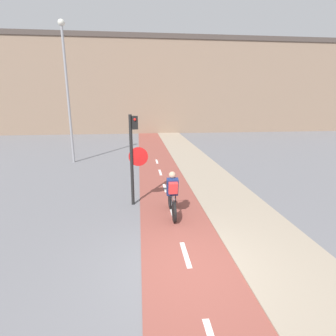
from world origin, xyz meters
TOP-DOWN VIEW (x-y plane):
  - ground_plane at (0.00, 0.00)m, footprint 120.00×120.00m
  - bike_lane at (0.00, 0.01)m, footprint 2.15×60.00m
  - sidewalk_strip at (2.28, 0.00)m, footprint 2.40×60.00m
  - building_row_background at (0.00, 27.13)m, footprint 60.00×5.20m
  - traffic_light_pole at (-1.24, 3.89)m, footprint 0.67×0.25m
  - street_lamp_far at (-5.02, 11.00)m, footprint 0.36×0.36m
  - cyclist_near at (-0.04, 2.79)m, footprint 0.46×1.73m

SIDE VIEW (x-z plane):
  - ground_plane at x=0.00m, z-range 0.00..0.00m
  - bike_lane at x=0.00m, z-range 0.00..0.02m
  - sidewalk_strip at x=2.28m, z-range 0.00..0.05m
  - cyclist_near at x=-0.04m, z-range -0.03..1.45m
  - traffic_light_pole at x=-1.24m, z-range 0.38..3.57m
  - street_lamp_far at x=-5.02m, z-range 0.79..8.64m
  - building_row_background at x=0.00m, z-range 0.01..10.41m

